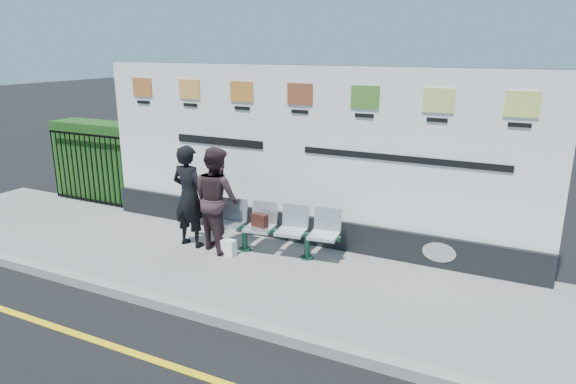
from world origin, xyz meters
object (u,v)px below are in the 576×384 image
at_px(bench, 275,241).
at_px(woman_left, 189,196).
at_px(woman_right, 217,199).
at_px(billboard, 301,168).

distance_m(bench, woman_left, 1.64).
relative_size(bench, woman_right, 1.19).
xyz_separation_m(billboard, woman_right, (-1.09, -0.96, -0.43)).
relative_size(billboard, woman_left, 4.58).
bearing_deg(billboard, bench, -98.46).
bearing_deg(bench, woman_left, -176.45).
xyz_separation_m(bench, woman_left, (-1.48, -0.29, 0.65)).
bearing_deg(billboard, woman_right, -138.78).
xyz_separation_m(woman_left, woman_right, (0.50, 0.09, -0.00)).
height_order(billboard, bench, billboard).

